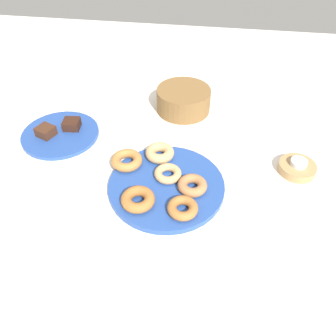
# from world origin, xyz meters

# --- Properties ---
(ground_plane) EXTENTS (2.40, 2.40, 0.00)m
(ground_plane) POSITION_xyz_m (0.00, 0.00, 0.00)
(ground_plane) COLOR white
(donut_plate) EXTENTS (0.32, 0.32, 0.02)m
(donut_plate) POSITION_xyz_m (0.00, 0.00, 0.01)
(donut_plate) COLOR #284C9E
(donut_plate) RESTS_ON ground_plane
(donut_0) EXTENTS (0.11, 0.11, 0.02)m
(donut_0) POSITION_xyz_m (0.06, -0.09, 0.03)
(donut_0) COLOR #AD6B33
(donut_0) RESTS_ON donut_plate
(donut_1) EXTENTS (0.10, 0.10, 0.03)m
(donut_1) POSITION_xyz_m (-0.04, 0.11, 0.03)
(donut_1) COLOR tan
(donut_1) RESTS_ON donut_plate
(donut_2) EXTENTS (0.09, 0.09, 0.03)m
(donut_2) POSITION_xyz_m (0.07, -0.01, 0.03)
(donut_2) COLOR #B27547
(donut_2) RESTS_ON donut_plate
(donut_3) EXTENTS (0.12, 0.12, 0.03)m
(donut_3) POSITION_xyz_m (-0.06, -0.08, 0.03)
(donut_3) COLOR #AD6B33
(donut_3) RESTS_ON donut_plate
(donut_4) EXTENTS (0.09, 0.09, 0.02)m
(donut_4) POSITION_xyz_m (0.00, 0.03, 0.03)
(donut_4) COLOR tan
(donut_4) RESTS_ON donut_plate
(donut_5) EXTENTS (0.09, 0.09, 0.03)m
(donut_5) POSITION_xyz_m (-0.12, 0.06, 0.03)
(donut_5) COLOR #BC7A3D
(donut_5) RESTS_ON donut_plate
(cake_plate) EXTENTS (0.25, 0.25, 0.01)m
(cake_plate) POSITION_xyz_m (-0.38, 0.18, 0.01)
(cake_plate) COLOR #284C9E
(cake_plate) RESTS_ON ground_plane
(brownie_near) EXTENTS (0.07, 0.07, 0.03)m
(brownie_near) POSITION_xyz_m (-0.42, 0.16, 0.03)
(brownie_near) COLOR #472819
(brownie_near) RESTS_ON cake_plate
(brownie_far) EXTENTS (0.06, 0.05, 0.03)m
(brownie_far) POSITION_xyz_m (-0.35, 0.21, 0.03)
(brownie_far) COLOR #381E14
(brownie_far) RESTS_ON cake_plate
(candle_holder) EXTENTS (0.11, 0.11, 0.03)m
(candle_holder) POSITION_xyz_m (0.36, 0.12, 0.01)
(candle_holder) COLOR tan
(candle_holder) RESTS_ON ground_plane
(tealight) EXTENTS (0.05, 0.05, 0.01)m
(tealight) POSITION_xyz_m (0.36, 0.12, 0.03)
(tealight) COLOR silver
(tealight) RESTS_ON candle_holder
(basket) EXTENTS (0.26, 0.26, 0.08)m
(basket) POSITION_xyz_m (0.00, 0.39, 0.04)
(basket) COLOR brown
(basket) RESTS_ON ground_plane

